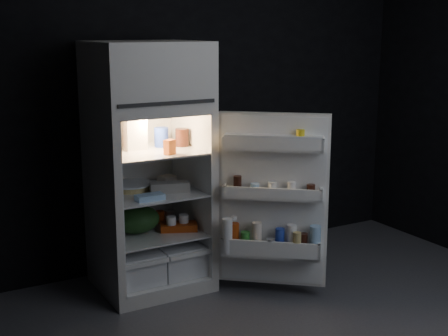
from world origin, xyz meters
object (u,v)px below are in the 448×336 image
refrigerator (147,159)px  egg_carton (170,187)px  yogurt_tray (179,227)px  fridge_door (272,204)px  milk_jug (134,132)px

refrigerator → egg_carton: 0.26m
yogurt_tray → fridge_door: bearing=-22.7°
milk_jug → egg_carton: 0.46m
refrigerator → milk_jug: refrigerator is taller
refrigerator → milk_jug: 0.21m
fridge_door → egg_carton: (-0.55, 0.49, 0.08)m
refrigerator → milk_jug: bearing=153.6°
fridge_door → milk_jug: (-0.74, 0.66, 0.47)m
fridge_door → yogurt_tray: size_ratio=4.59×
fridge_door → yogurt_tray: 0.73m
refrigerator → yogurt_tray: (0.19, -0.12, -0.50)m
milk_jug → yogurt_tray: (0.26, -0.16, -0.69)m
fridge_door → yogurt_tray: fridge_door is taller
fridge_door → milk_jug: bearing=138.5°
egg_carton → yogurt_tray: egg_carton is taller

